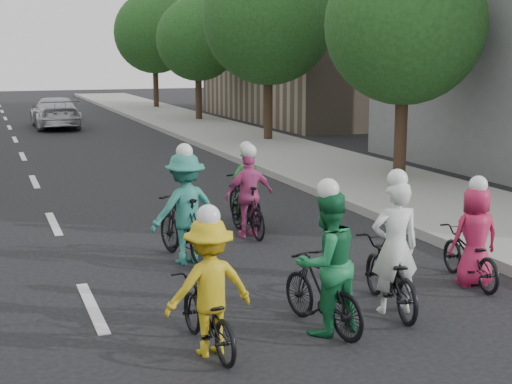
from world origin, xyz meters
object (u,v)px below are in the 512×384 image
cyclist_4 (208,298)px  cyclist_1 (325,274)px  follow_car_trail (53,109)px  cyclist_3 (391,266)px  cyclist_2 (248,202)px  cyclist_6 (245,196)px  cyclist_5 (185,216)px  cyclist_0 (472,247)px  follow_car_lead (55,113)px

cyclist_4 → cyclist_1: bearing=179.3°
cyclist_4 → follow_car_trail: (1.19, 29.37, -0.00)m
cyclist_3 → follow_car_trail: bearing=-76.9°
cyclist_2 → cyclist_4: size_ratio=1.01×
cyclist_6 → cyclist_5: bearing=47.3°
cyclist_0 → follow_car_lead: 25.28m
follow_car_trail → cyclist_6: bearing=104.9°
cyclist_1 → cyclist_0: bearing=-173.4°
cyclist_0 → cyclist_4: bearing=20.4°
cyclist_2 → cyclist_6: 0.73m
cyclist_2 → cyclist_3: cyclist_3 is taller
cyclist_0 → follow_car_trail: (-3.01, 28.46, 0.07)m
cyclist_5 → cyclist_6: size_ratio=1.12×
cyclist_4 → cyclist_6: bearing=-118.1°
cyclist_2 → follow_car_lead: 21.36m
cyclist_1 → cyclist_5: cyclist_5 is taller
cyclist_0 → cyclist_4: cyclist_4 is taller
cyclist_1 → follow_car_trail: (-0.27, 29.29, -0.09)m
cyclist_6 → follow_car_trail: cyclist_6 is taller
cyclist_6 → cyclist_4: bearing=65.2°
cyclist_0 → cyclist_2: cyclist_2 is taller
cyclist_0 → cyclist_2: 4.24m
cyclist_0 → cyclist_6: 4.80m
cyclist_0 → cyclist_1: bearing=25.0°
cyclist_0 → follow_car_trail: 28.62m
cyclist_4 → follow_car_trail: size_ratio=0.47×
cyclist_4 → follow_car_trail: 29.39m
follow_car_trail → cyclist_5: bearing=100.9°
cyclist_1 → cyclist_4: size_ratio=1.11×
cyclist_3 → cyclist_5: (-1.86, 3.05, 0.15)m
cyclist_5 → cyclist_4: bearing=67.7°
follow_car_trail → cyclist_0: bearing=108.0°
follow_car_lead → follow_car_trail: follow_car_lead is taller
cyclist_5 → cyclist_6: cyclist_5 is taller
cyclist_1 → cyclist_6: bearing=-110.6°
follow_car_trail → cyclist_2: bearing=104.4°
cyclist_3 → follow_car_lead: size_ratio=0.39×
cyclist_0 → cyclist_4: 4.30m
cyclist_1 → cyclist_3: 1.16m
cyclist_2 → cyclist_3: 4.26m
cyclist_1 → cyclist_3: same height
cyclist_3 → cyclist_6: size_ratio=1.09×
follow_car_trail → follow_car_lead: bearing=97.9°
cyclist_1 → follow_car_trail: bearing=-99.8°
cyclist_3 → follow_car_trail: cyclist_3 is taller
cyclist_3 → follow_car_lead: (-1.62, 25.57, 0.10)m
cyclist_6 → cyclist_3: bearing=91.1°
cyclist_3 → cyclist_5: 3.58m
follow_car_lead → cyclist_5: bearing=89.1°
cyclist_4 → follow_car_lead: cyclist_4 is taller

